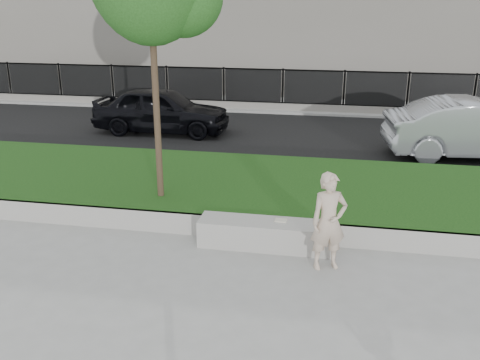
% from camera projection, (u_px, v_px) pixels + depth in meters
% --- Properties ---
extents(ground, '(90.00, 90.00, 0.00)m').
position_uv_depth(ground, '(234.00, 266.00, 8.50)').
color(ground, gray).
rests_on(ground, ground).
extents(grass_bank, '(34.00, 4.00, 0.40)m').
position_uv_depth(grass_bank, '(262.00, 191.00, 11.22)').
color(grass_bank, black).
rests_on(grass_bank, ground).
extents(grass_kerb, '(34.00, 0.08, 0.40)m').
position_uv_depth(grass_kerb, '(246.00, 228.00, 9.40)').
color(grass_kerb, gray).
rests_on(grass_kerb, ground).
extents(street, '(34.00, 7.00, 0.04)m').
position_uv_depth(street, '(289.00, 136.00, 16.39)').
color(street, black).
rests_on(street, ground).
extents(far_pavement, '(34.00, 3.00, 0.12)m').
position_uv_depth(far_pavement, '(301.00, 106.00, 20.56)').
color(far_pavement, gray).
rests_on(far_pavement, ground).
extents(iron_fence, '(32.00, 0.30, 1.50)m').
position_uv_depth(iron_fence, '(299.00, 99.00, 19.47)').
color(iron_fence, slate).
rests_on(iron_fence, far_pavement).
extents(stone_bench, '(2.27, 0.57, 0.46)m').
position_uv_depth(stone_bench, '(265.00, 234.00, 9.10)').
color(stone_bench, gray).
rests_on(stone_bench, ground).
extents(man, '(0.67, 0.56, 1.56)m').
position_uv_depth(man, '(329.00, 222.00, 8.22)').
color(man, beige).
rests_on(man, ground).
extents(book, '(0.20, 0.15, 0.02)m').
position_uv_depth(book, '(281.00, 220.00, 9.04)').
color(book, beige).
rests_on(book, stone_bench).
extents(car_dark, '(4.19, 1.71, 1.42)m').
position_uv_depth(car_dark, '(162.00, 110.00, 16.49)').
color(car_dark, black).
rests_on(car_dark, street).
extents(car_silver, '(4.83, 2.19, 1.54)m').
position_uv_depth(car_silver, '(477.00, 129.00, 13.86)').
color(car_silver, '#95999D').
rests_on(car_silver, street).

